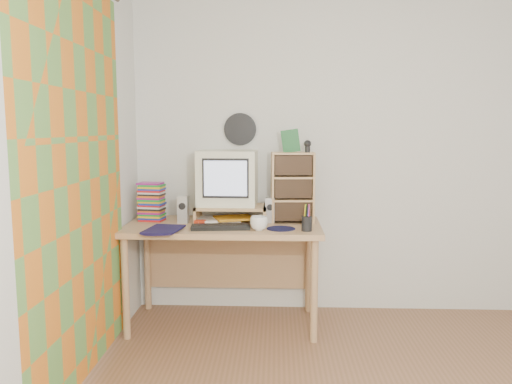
# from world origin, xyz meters

# --- Properties ---
(back_wall) EXTENTS (3.50, 0.00, 3.50)m
(back_wall) POSITION_xyz_m (0.00, 1.75, 1.25)
(back_wall) COLOR silver
(back_wall) RESTS_ON floor
(left_wall) EXTENTS (0.00, 3.50, 3.50)m
(left_wall) POSITION_xyz_m (-1.75, 0.00, 1.25)
(left_wall) COLOR silver
(left_wall) RESTS_ON floor
(curtain) EXTENTS (0.00, 2.20, 2.20)m
(curtain) POSITION_xyz_m (-1.71, 0.48, 1.15)
(curtain) COLOR orange
(curtain) RESTS_ON left_wall
(wall_disc) EXTENTS (0.25, 0.02, 0.25)m
(wall_disc) POSITION_xyz_m (-0.93, 1.73, 1.43)
(wall_disc) COLOR black
(wall_disc) RESTS_ON back_wall
(desk) EXTENTS (1.40, 0.70, 0.75)m
(desk) POSITION_xyz_m (-1.03, 1.44, 0.62)
(desk) COLOR tan
(desk) RESTS_ON floor
(monitor_riser) EXTENTS (0.52, 0.30, 0.12)m
(monitor_riser) POSITION_xyz_m (-0.98, 1.48, 0.84)
(monitor_riser) COLOR tan
(monitor_riser) RESTS_ON desk
(crt_monitor) EXTENTS (0.44, 0.44, 0.40)m
(crt_monitor) POSITION_xyz_m (-1.01, 1.53, 1.07)
(crt_monitor) COLOR white
(crt_monitor) RESTS_ON monitor_riser
(speaker_left) EXTENTS (0.08, 0.08, 0.20)m
(speaker_left) POSITION_xyz_m (-1.33, 1.42, 0.85)
(speaker_left) COLOR silver
(speaker_left) RESTS_ON desk
(speaker_right) EXTENTS (0.07, 0.07, 0.18)m
(speaker_right) POSITION_xyz_m (-0.69, 1.45, 0.84)
(speaker_right) COLOR silver
(speaker_right) RESTS_ON desk
(keyboard) EXTENTS (0.41, 0.18, 0.03)m
(keyboard) POSITION_xyz_m (-1.03, 1.21, 0.76)
(keyboard) COLOR black
(keyboard) RESTS_ON desk
(dvd_stack) EXTENTS (0.19, 0.15, 0.25)m
(dvd_stack) POSITION_xyz_m (-1.58, 1.50, 0.87)
(dvd_stack) COLOR brown
(dvd_stack) RESTS_ON desk
(cd_rack) EXTENTS (0.32, 0.18, 0.52)m
(cd_rack) POSITION_xyz_m (-0.53, 1.49, 1.01)
(cd_rack) COLOR tan
(cd_rack) RESTS_ON desk
(mug) EXTENTS (0.14, 0.14, 0.09)m
(mug) POSITION_xyz_m (-0.76, 1.18, 0.80)
(mug) COLOR white
(mug) RESTS_ON desk
(diary) EXTENTS (0.29, 0.23, 0.05)m
(diary) POSITION_xyz_m (-1.51, 1.11, 0.78)
(diary) COLOR #14103B
(diary) RESTS_ON desk
(mousepad) EXTENTS (0.23, 0.23, 0.00)m
(mousepad) POSITION_xyz_m (-0.61, 1.23, 0.75)
(mousepad) COLOR black
(mousepad) RESTS_ON desk
(pen_cup) EXTENTS (0.09, 0.09, 0.14)m
(pen_cup) POSITION_xyz_m (-0.44, 1.16, 0.82)
(pen_cup) COLOR black
(pen_cup) RESTS_ON desk
(papers) EXTENTS (0.37, 0.32, 0.04)m
(papers) POSITION_xyz_m (-1.04, 1.46, 0.77)
(papers) COLOR white
(papers) RESTS_ON desk
(red_box) EXTENTS (0.08, 0.06, 0.04)m
(red_box) POSITION_xyz_m (-1.19, 1.33, 0.77)
(red_box) COLOR red
(red_box) RESTS_ON desk
(game_box) EXTENTS (0.13, 0.03, 0.16)m
(game_box) POSITION_xyz_m (-0.55, 1.49, 1.35)
(game_box) COLOR #195826
(game_box) RESTS_ON cd_rack
(webcam) EXTENTS (0.06, 0.06, 0.09)m
(webcam) POSITION_xyz_m (-0.42, 1.46, 1.31)
(webcam) COLOR black
(webcam) RESTS_ON cd_rack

